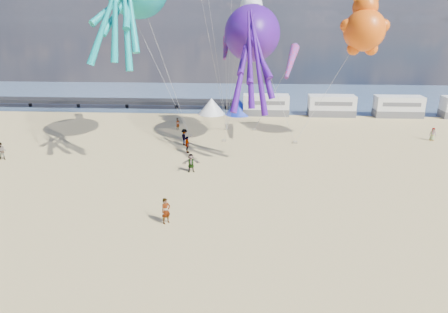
# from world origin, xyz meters

# --- Properties ---
(ground) EXTENTS (120.00, 120.00, 0.00)m
(ground) POSITION_xyz_m (0.00, 0.00, 0.00)
(ground) COLOR #D1B878
(ground) RESTS_ON ground
(water) EXTENTS (120.00, 120.00, 0.00)m
(water) POSITION_xyz_m (0.00, 55.00, 0.02)
(water) COLOR #3E5676
(water) RESTS_ON ground
(pier) EXTENTS (60.00, 3.00, 0.50)m
(pier) POSITION_xyz_m (-28.00, 44.00, 1.00)
(pier) COLOR black
(pier) RESTS_ON ground
(motorhome_0) EXTENTS (6.60, 2.50, 3.00)m
(motorhome_0) POSITION_xyz_m (6.00, 40.00, 1.50)
(motorhome_0) COLOR silver
(motorhome_0) RESTS_ON ground
(motorhome_1) EXTENTS (6.60, 2.50, 3.00)m
(motorhome_1) POSITION_xyz_m (15.50, 40.00, 1.50)
(motorhome_1) COLOR silver
(motorhome_1) RESTS_ON ground
(motorhome_2) EXTENTS (6.60, 2.50, 3.00)m
(motorhome_2) POSITION_xyz_m (25.00, 40.00, 1.50)
(motorhome_2) COLOR silver
(motorhome_2) RESTS_ON ground
(tent_white) EXTENTS (4.00, 4.00, 2.40)m
(tent_white) POSITION_xyz_m (-2.00, 40.00, 1.20)
(tent_white) COLOR white
(tent_white) RESTS_ON ground
(tent_blue) EXTENTS (4.00, 4.00, 2.40)m
(tent_blue) POSITION_xyz_m (2.00, 40.00, 1.20)
(tent_blue) COLOR #1933CC
(tent_blue) RESTS_ON ground
(standing_person) EXTENTS (0.80, 0.79, 1.86)m
(standing_person) POSITION_xyz_m (-2.13, 6.36, 0.93)
(standing_person) COLOR tan
(standing_person) RESTS_ON ground
(beachgoer_0) EXTENTS (0.63, 0.50, 1.51)m
(beachgoer_0) POSITION_xyz_m (24.87, 27.95, 0.75)
(beachgoer_0) COLOR #7F6659
(beachgoer_0) RESTS_ON ground
(beachgoer_1) EXTENTS (1.01, 0.79, 1.82)m
(beachgoer_1) POSITION_xyz_m (-21.13, 18.38, 0.91)
(beachgoer_1) COLOR #7F6659
(beachgoer_1) RESTS_ON ground
(beachgoer_2) EXTENTS (1.08, 1.15, 1.88)m
(beachgoer_2) POSITION_xyz_m (-3.63, 24.34, 0.94)
(beachgoer_2) COLOR #7F6659
(beachgoer_2) RESTS_ON ground
(beachgoer_3) EXTENTS (0.94, 1.28, 1.78)m
(beachgoer_3) POSITION_xyz_m (-2.94, 21.75, 0.89)
(beachgoer_3) COLOR #7F6659
(beachgoer_3) RESTS_ON ground
(beachgoer_4) EXTENTS (1.09, 0.64, 1.74)m
(beachgoer_4) POSITION_xyz_m (-1.77, 16.22, 0.87)
(beachgoer_4) COLOR #7F6659
(beachgoer_4) RESTS_ON ground
(beachgoer_5) EXTENTS (1.22, 1.43, 1.55)m
(beachgoer_5) POSITION_xyz_m (-5.49, 30.82, 0.78)
(beachgoer_5) COLOR #7F6659
(beachgoer_5) RESTS_ON ground
(sandbag_a) EXTENTS (0.50, 0.35, 0.22)m
(sandbag_a) POSITION_xyz_m (-3.55, 27.76, 0.11)
(sandbag_a) COLOR gray
(sandbag_a) RESTS_ON ground
(sandbag_b) EXTENTS (0.50, 0.35, 0.22)m
(sandbag_b) POSITION_xyz_m (0.68, 26.02, 0.11)
(sandbag_b) COLOR gray
(sandbag_b) RESTS_ON ground
(sandbag_c) EXTENTS (0.50, 0.35, 0.22)m
(sandbag_c) POSITION_xyz_m (8.80, 25.82, 0.11)
(sandbag_c) COLOR gray
(sandbag_c) RESTS_ON ground
(sandbag_d) EXTENTS (0.50, 0.35, 0.22)m
(sandbag_d) POSITION_xyz_m (4.24, 31.16, 0.11)
(sandbag_d) COLOR gray
(sandbag_d) RESTS_ON ground
(sandbag_e) EXTENTS (0.50, 0.35, 0.22)m
(sandbag_e) POSITION_xyz_m (0.72, 31.16, 0.11)
(sandbag_e) COLOR gray
(sandbag_e) RESTS_ON ground
(kite_octopus_purple) EXTENTS (7.49, 11.74, 12.42)m
(kite_octopus_purple) POSITION_xyz_m (3.65, 25.41, 11.99)
(kite_octopus_purple) COLOR #400F83
(kite_panda) EXTENTS (5.43, 5.16, 7.10)m
(kite_panda) POSITION_xyz_m (3.53, 29.66, 12.70)
(kite_panda) COLOR silver
(kite_teddy_orange) EXTENTS (6.08, 5.84, 7.35)m
(kite_teddy_orange) POSITION_xyz_m (15.30, 26.23, 12.29)
(kite_teddy_orange) COLOR #F0570C
(windsock_left) EXTENTS (3.15, 7.44, 7.43)m
(windsock_left) POSITION_xyz_m (-9.56, 27.86, 13.94)
(windsock_left) COLOR red
(windsock_mid) EXTENTS (2.47, 6.43, 6.37)m
(windsock_mid) POSITION_xyz_m (7.89, 26.32, 9.03)
(windsock_mid) COLOR red
(windsock_right) EXTENTS (0.98, 4.28, 4.26)m
(windsock_right) POSITION_xyz_m (0.79, 27.53, 10.35)
(windsock_right) COLOR red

